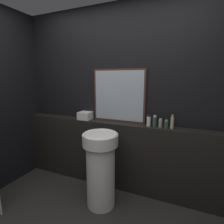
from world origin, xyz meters
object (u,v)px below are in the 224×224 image
(conditioner_bottle, at_px, (155,121))
(lotion_bottle, at_px, (160,123))
(mirror, at_px, (119,96))
(body_wash_bottle, at_px, (166,124))
(towel_stack, at_px, (85,116))
(hand_soap_bottle, at_px, (172,122))
(shampoo_bottle, at_px, (149,121))
(pedestal_sink, at_px, (101,167))

(conditioner_bottle, relative_size, lotion_bottle, 1.33)
(mirror, relative_size, body_wash_bottle, 7.33)
(towel_stack, bearing_deg, hand_soap_bottle, 0.00)
(mirror, height_order, conditioner_bottle, mirror)
(conditioner_bottle, height_order, hand_soap_bottle, hand_soap_bottle)
(hand_soap_bottle, bearing_deg, shampoo_bottle, -180.00)
(towel_stack, height_order, body_wash_bottle, towel_stack)
(towel_stack, relative_size, body_wash_bottle, 1.80)
(mirror, bearing_deg, hand_soap_bottle, -5.89)
(pedestal_sink, xyz_separation_m, hand_soap_bottle, (0.74, 0.44, 0.53))
(towel_stack, xyz_separation_m, hand_soap_bottle, (1.21, 0.00, 0.02))
(shampoo_bottle, height_order, hand_soap_bottle, hand_soap_bottle)
(pedestal_sink, bearing_deg, towel_stack, 136.76)
(pedestal_sink, bearing_deg, body_wash_bottle, 32.91)
(mirror, bearing_deg, lotion_bottle, -7.26)
(mirror, bearing_deg, shampoo_bottle, -9.63)
(hand_soap_bottle, bearing_deg, body_wash_bottle, -180.00)
(pedestal_sink, distance_m, lotion_bottle, 0.90)
(shampoo_bottle, distance_m, hand_soap_bottle, 0.28)
(pedestal_sink, height_order, mirror, mirror)
(shampoo_bottle, relative_size, hand_soap_bottle, 0.88)
(lotion_bottle, bearing_deg, mirror, 172.74)
(shampoo_bottle, bearing_deg, conditioner_bottle, 0.00)
(lotion_bottle, bearing_deg, conditioner_bottle, -180.00)
(lotion_bottle, bearing_deg, body_wash_bottle, -0.00)
(pedestal_sink, height_order, conditioner_bottle, conditioner_bottle)
(lotion_bottle, bearing_deg, shampoo_bottle, -180.00)
(hand_soap_bottle, bearing_deg, mirror, 174.11)
(lotion_bottle, distance_m, body_wash_bottle, 0.07)
(mirror, distance_m, shampoo_bottle, 0.53)
(mirror, xyz_separation_m, conditioner_bottle, (0.51, -0.07, -0.29))
(lotion_bottle, relative_size, body_wash_bottle, 1.10)
(pedestal_sink, relative_size, mirror, 1.24)
(conditioner_bottle, xyz_separation_m, lotion_bottle, (0.07, 0.00, -0.02))
(mirror, relative_size, conditioner_bottle, 5.03)
(pedestal_sink, xyz_separation_m, body_wash_bottle, (0.68, 0.44, 0.50))
(pedestal_sink, distance_m, towel_stack, 0.82)
(towel_stack, relative_size, hand_soap_bottle, 1.08)
(pedestal_sink, xyz_separation_m, mirror, (0.03, 0.51, 0.81))
(lotion_bottle, xyz_separation_m, body_wash_bottle, (0.07, -0.00, -0.00))
(pedestal_sink, relative_size, hand_soap_bottle, 5.45)
(pedestal_sink, bearing_deg, hand_soap_bottle, 30.51)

